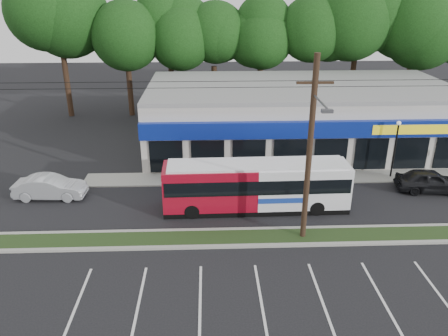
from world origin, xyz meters
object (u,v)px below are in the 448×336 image
metrobus (256,185)px  car_silver (50,187)px  lamp_post (396,143)px  car_dark (431,181)px  pedestrian_a (309,178)px  pedestrian_b (293,170)px  utility_pole (307,146)px

metrobus → car_silver: metrobus is taller
lamp_post → car_dark: bearing=-53.6°
metrobus → lamp_post: bearing=21.8°
car_dark → pedestrian_a: bearing=93.4°
metrobus → pedestrian_b: (3.08, 4.00, -0.78)m
lamp_post → car_dark: lamp_post is taller
lamp_post → pedestrian_b: lamp_post is taller
car_dark → pedestrian_b: (-8.89, 2.03, 0.06)m
lamp_post → car_dark: 3.46m
pedestrian_a → pedestrian_b: bearing=-88.3°
car_silver → utility_pole: bearing=-107.8°
utility_pole → lamp_post: utility_pole is taller
car_dark → pedestrian_a: (-8.10, 0.47, 0.16)m
lamp_post → pedestrian_a: (-6.38, -1.86, -1.75)m
lamp_post → pedestrian_a: 6.87m
pedestrian_a → car_dark: bearing=151.4°
utility_pole → pedestrian_b: size_ratio=30.15×
car_dark → pedestrian_b: pedestrian_b is taller
utility_pole → pedestrian_b: utility_pole is taller
pedestrian_a → utility_pole: bearing=48.2°
lamp_post → metrobus: 11.17m
metrobus → car_dark: bearing=8.4°
pedestrian_a → metrobus: bearing=7.0°
metrobus → pedestrian_b: size_ratio=6.84×
car_dark → pedestrian_b: size_ratio=2.71×
pedestrian_b → pedestrian_a: bearing=142.0°
metrobus → car_silver: 13.40m
car_silver → pedestrian_b: pedestrian_b is taller
car_silver → pedestrian_a: pedestrian_a is taller
car_silver → metrobus: bearing=-96.3°
metrobus → pedestrian_b: 5.11m
lamp_post → car_silver: (-23.48, -2.34, -1.92)m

